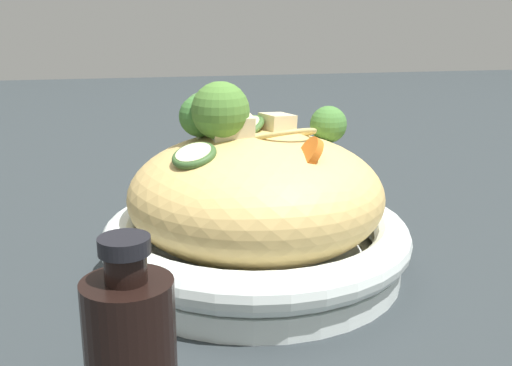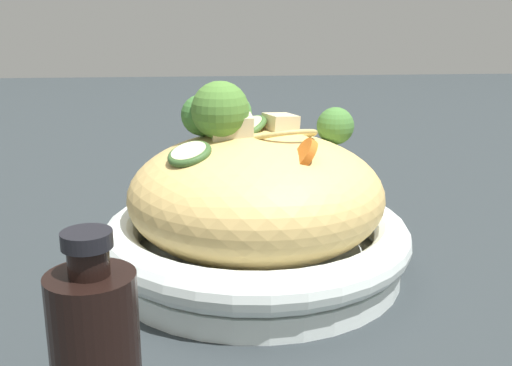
# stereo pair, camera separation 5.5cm
# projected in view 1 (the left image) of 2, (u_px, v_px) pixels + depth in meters

# --- Properties ---
(ground_plane) EXTENTS (3.00, 3.00, 0.00)m
(ground_plane) POSITION_uv_depth(u_px,v_px,m) (256.00, 273.00, 0.57)
(ground_plane) COLOR #293033
(serving_bowl) EXTENTS (0.27, 0.27, 0.05)m
(serving_bowl) POSITION_uv_depth(u_px,v_px,m) (256.00, 244.00, 0.57)
(serving_bowl) COLOR white
(serving_bowl) RESTS_ON ground_plane
(noodle_heap) EXTENTS (0.22, 0.22, 0.12)m
(noodle_heap) POSITION_uv_depth(u_px,v_px,m) (256.00, 195.00, 0.55)
(noodle_heap) COLOR #D7B368
(noodle_heap) RESTS_ON serving_bowl
(broccoli_florets) EXTENTS (0.10, 0.17, 0.08)m
(broccoli_florets) POSITION_uv_depth(u_px,v_px,m) (226.00, 115.00, 0.55)
(broccoli_florets) COLOR #A5BD7A
(broccoli_florets) RESTS_ON serving_bowl
(carrot_coins) EXTENTS (0.14, 0.09, 0.03)m
(carrot_coins) POSITION_uv_depth(u_px,v_px,m) (247.00, 136.00, 0.56)
(carrot_coins) COLOR orange
(carrot_coins) RESTS_ON serving_bowl
(zucchini_slices) EXTENTS (0.18, 0.13, 0.05)m
(zucchini_slices) POSITION_uv_depth(u_px,v_px,m) (234.00, 140.00, 0.56)
(zucchini_slices) COLOR beige
(zucchini_slices) RESTS_ON serving_bowl
(chicken_chunks) EXTENTS (0.05, 0.08, 0.03)m
(chicken_chunks) POSITION_uv_depth(u_px,v_px,m) (249.00, 128.00, 0.55)
(chicken_chunks) COLOR beige
(chicken_chunks) RESTS_ON serving_bowl
(soy_sauce_bottle) EXTENTS (0.05, 0.05, 0.12)m
(soy_sauce_bottle) POSITION_uv_depth(u_px,v_px,m) (131.00, 350.00, 0.35)
(soy_sauce_bottle) COLOR black
(soy_sauce_bottle) RESTS_ON ground_plane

